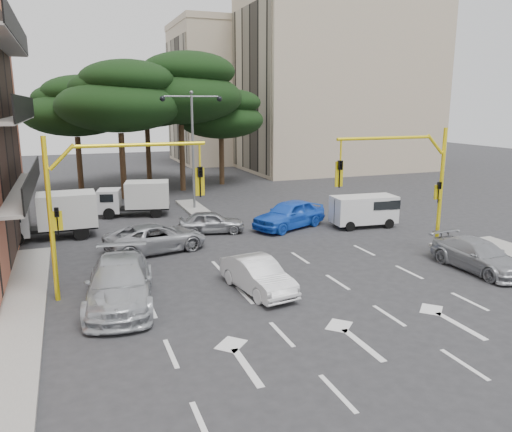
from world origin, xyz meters
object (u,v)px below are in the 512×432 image
at_px(car_silver_wagon, 120,283).
at_px(car_silver_parked, 478,255).
at_px(box_truck_a, 50,216).
at_px(signal_mast_left, 102,193).
at_px(car_white_hatch, 258,275).
at_px(signal_mast_right, 411,175).
at_px(car_silver_cross_b, 211,222).
at_px(box_truck_b, 135,199).
at_px(van_white, 364,211).
at_px(street_lamp_center, 192,129).
at_px(car_silver_cross_a, 156,238).
at_px(car_blue_compact, 289,214).

bearing_deg(car_silver_wagon, car_silver_parked, 2.10).
bearing_deg(box_truck_a, signal_mast_left, -167.81).
height_order(car_white_hatch, car_silver_parked, car_silver_parked).
distance_m(signal_mast_right, car_silver_parked, 4.58).
bearing_deg(car_silver_parked, signal_mast_left, 167.92).
bearing_deg(car_silver_cross_b, signal_mast_right, -122.92).
bearing_deg(signal_mast_right, box_truck_b, 128.74).
xyz_separation_m(signal_mast_left, van_white, (14.95, 5.76, -2.95)).
bearing_deg(van_white, car_white_hatch, -46.58).
xyz_separation_m(street_lamp_center, box_truck_a, (-9.00, -4.64, -4.21)).
bearing_deg(car_silver_cross_a, street_lamp_center, -35.96).
relative_size(car_blue_compact, box_truck_a, 0.97).
xyz_separation_m(car_silver_cross_a, car_silver_cross_b, (3.49, 2.51, -0.06)).
bearing_deg(box_truck_b, van_white, -110.36).
bearing_deg(signal_mast_right, car_silver_parked, -59.42).
bearing_deg(street_lamp_center, van_white, -45.34).
height_order(car_silver_parked, van_white, van_white).
bearing_deg(car_silver_wagon, street_lamp_center, 75.14).
height_order(street_lamp_center, car_silver_parked, street_lamp_center).
bearing_deg(car_silver_cross_b, signal_mast_left, 152.97).
relative_size(car_white_hatch, car_silver_cross_b, 1.07).
relative_size(car_silver_wagon, car_silver_parked, 1.23).
bearing_deg(van_white, signal_mast_left, -63.81).
bearing_deg(car_blue_compact, box_truck_b, -153.04).
relative_size(car_blue_compact, van_white, 1.29).
xyz_separation_m(signal_mast_left, car_white_hatch, (5.42, -1.77, -3.23)).
bearing_deg(car_silver_wagon, car_silver_cross_b, 64.36).
bearing_deg(signal_mast_right, van_white, 76.89).
distance_m(signal_mast_right, van_white, 6.61).
bearing_deg(signal_mast_left, car_silver_wagon, -74.34).
xyz_separation_m(car_silver_cross_a, box_truck_b, (0.07, 8.50, 0.42)).
bearing_deg(car_silver_parked, street_lamp_center, 115.02).
distance_m(van_white, box_truck_b, 14.44).
bearing_deg(car_white_hatch, signal_mast_left, 152.77).
height_order(street_lamp_center, car_silver_cross_a, street_lamp_center).
height_order(signal_mast_right, car_silver_wagon, signal_mast_right).
relative_size(signal_mast_left, car_blue_compact, 1.25).
xyz_separation_m(car_silver_cross_b, car_silver_parked, (9.08, -10.31, 0.03)).
bearing_deg(car_blue_compact, signal_mast_left, -80.66).
xyz_separation_m(street_lamp_center, car_silver_wagon, (-6.46, -15.23, -4.61)).
bearing_deg(car_silver_cross_b, car_silver_parked, -126.21).
distance_m(car_silver_wagon, box_truck_b, 14.93).
xyz_separation_m(signal_mast_left, box_truck_a, (-2.20, 9.37, -2.67)).
xyz_separation_m(car_silver_cross_a, box_truck_a, (-4.89, 4.36, 0.53)).
height_order(signal_mast_right, signal_mast_left, same).
distance_m(signal_mast_left, car_silver_parked, 15.85).
xyz_separation_m(car_blue_compact, car_silver_parked, (4.53, -9.81, -0.16)).
relative_size(car_silver_wagon, box_truck_b, 1.25).
bearing_deg(car_silver_cross_a, signal_mast_right, -126.09).
distance_m(signal_mast_left, car_silver_cross_a, 6.53).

